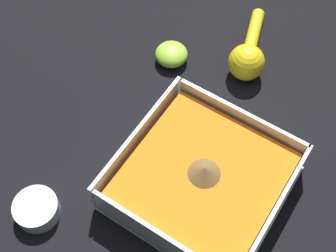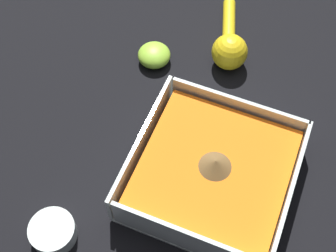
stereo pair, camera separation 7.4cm
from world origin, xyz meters
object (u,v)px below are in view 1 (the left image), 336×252
square_dish (201,180)px  spice_bowl (37,209)px  lemon_squeezer (248,57)px  lemon_half (171,54)px

square_dish → spice_bowl: 0.25m
spice_bowl → lemon_squeezer: (-0.42, 0.13, 0.01)m
square_dish → lemon_squeezer: square_dish is taller
square_dish → lemon_squeezer: 0.26m
square_dish → lemon_half: bearing=-137.1°
lemon_squeezer → lemon_half: (0.06, -0.12, -0.01)m
spice_bowl → lemon_squeezer: 0.44m
spice_bowl → lemon_half: 0.36m
square_dish → lemon_squeezer: size_ratio=1.36×
lemon_half → lemon_squeezer: bearing=116.6°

